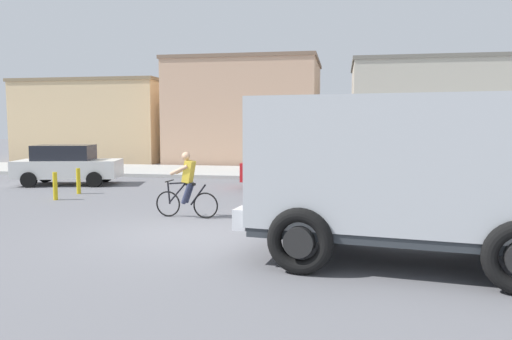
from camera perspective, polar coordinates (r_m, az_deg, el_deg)
The scene contains 12 objects.
ground_plane at distance 11.18m, azimuth -8.12°, elevation -7.24°, with size 120.00×120.00×0.00m, color slate.
sidewalk_far at distance 23.68m, azimuth 1.70°, elevation -0.30°, with size 80.00×5.00×0.16m, color #ADADA8.
truck_foreground at distance 8.87m, azimuth 17.10°, elevation 0.19°, with size 5.71×3.37×2.90m.
cyclist at distance 12.76m, azimuth -8.12°, elevation -1.73°, with size 1.73×0.50×1.72m.
traffic_light_pole at distance 13.50m, azimuth 0.27°, elevation 3.84°, with size 0.24×0.43×3.20m.
car_red_near at distance 18.26m, azimuth 4.94°, elevation 0.30°, with size 4.06×2.00×1.60m.
car_white_mid at distance 20.93m, azimuth -21.24°, elevation 0.60°, with size 4.28×2.56×1.60m.
bollard_near at distance 16.90m, azimuth -22.49°, elevation -1.75°, with size 0.14×0.14×0.90m, color gold.
bollard_far at distance 18.09m, azimuth -20.10°, elevation -1.22°, with size 0.14×0.14×0.90m, color gold.
building_corner_left at distance 34.98m, azimuth -17.30°, elevation 5.51°, with size 9.73×7.30×5.28m.
building_mid_block at distance 30.05m, azimuth -1.11°, elevation 6.74°, with size 8.80×6.94×6.26m.
building_corner_right at distance 29.79m, azimuth 19.46°, elevation 6.16°, with size 8.67×6.97×5.96m.
Camera 1 is at (3.43, -10.36, 2.44)m, focal length 34.11 mm.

